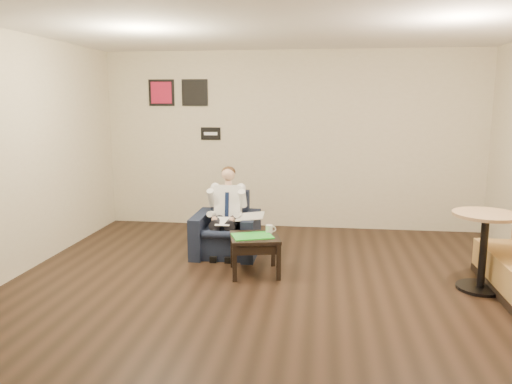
# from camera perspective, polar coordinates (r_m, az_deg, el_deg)

# --- Properties ---
(ground) EXTENTS (6.00, 6.00, 0.00)m
(ground) POSITION_cam_1_polar(r_m,az_deg,el_deg) (5.34, 1.75, -11.78)
(ground) COLOR black
(ground) RESTS_ON ground
(wall_back) EXTENTS (6.00, 0.02, 2.80)m
(wall_back) POSITION_cam_1_polar(r_m,az_deg,el_deg) (7.97, 4.04, 5.89)
(wall_back) COLOR beige
(wall_back) RESTS_ON ground
(wall_front) EXTENTS (6.00, 0.02, 2.80)m
(wall_front) POSITION_cam_1_polar(r_m,az_deg,el_deg) (2.08, -6.66, -6.75)
(wall_front) COLOR beige
(wall_front) RESTS_ON ground
(ceiling) EXTENTS (6.00, 6.00, 0.02)m
(ceiling) POSITION_cam_1_polar(r_m,az_deg,el_deg) (5.02, 1.93, 19.37)
(ceiling) COLOR white
(ceiling) RESTS_ON wall_back
(seating_sign) EXTENTS (0.32, 0.02, 0.20)m
(seating_sign) POSITION_cam_1_polar(r_m,az_deg,el_deg) (8.13, -5.20, 6.66)
(seating_sign) COLOR black
(seating_sign) RESTS_ON wall_back
(art_print_left) EXTENTS (0.42, 0.03, 0.42)m
(art_print_left) POSITION_cam_1_polar(r_m,az_deg,el_deg) (8.33, -10.75, 11.09)
(art_print_left) COLOR #AC1535
(art_print_left) RESTS_ON wall_back
(art_print_right) EXTENTS (0.42, 0.03, 0.42)m
(art_print_right) POSITION_cam_1_polar(r_m,az_deg,el_deg) (8.18, -7.01, 11.21)
(art_print_right) COLOR black
(art_print_right) RESTS_ON wall_back
(armchair) EXTENTS (0.84, 0.84, 0.81)m
(armchair) POSITION_cam_1_polar(r_m,az_deg,el_deg) (6.63, -3.45, -3.75)
(armchair) COLOR black
(armchair) RESTS_ON ground
(seated_man) EXTENTS (0.53, 0.79, 1.10)m
(seated_man) POSITION_cam_1_polar(r_m,az_deg,el_deg) (6.49, -3.64, -2.69)
(seated_man) COLOR white
(seated_man) RESTS_ON armchair
(lap_papers) EXTENTS (0.20, 0.28, 0.01)m
(lap_papers) POSITION_cam_1_polar(r_m,az_deg,el_deg) (6.42, -3.78, -3.36)
(lap_papers) COLOR white
(lap_papers) RESTS_ON seated_man
(newspaper) EXTENTS (0.37, 0.46, 0.01)m
(newspaper) POSITION_cam_1_polar(r_m,az_deg,el_deg) (6.45, -0.66, -2.78)
(newspaper) COLOR silver
(newspaper) RESTS_ON armchair
(side_table) EXTENTS (0.67, 0.67, 0.46)m
(side_table) POSITION_cam_1_polar(r_m,az_deg,el_deg) (5.92, -0.15, -7.18)
(side_table) COLOR black
(side_table) RESTS_ON ground
(green_folder) EXTENTS (0.54, 0.47, 0.01)m
(green_folder) POSITION_cam_1_polar(r_m,az_deg,el_deg) (5.84, -0.43, -5.04)
(green_folder) COLOR green
(green_folder) RESTS_ON side_table
(coffee_mug) EXTENTS (0.10, 0.10, 0.10)m
(coffee_mug) POSITION_cam_1_polar(r_m,az_deg,el_deg) (5.98, 1.51, -4.24)
(coffee_mug) COLOR white
(coffee_mug) RESTS_ON side_table
(smartphone) EXTENTS (0.15, 0.08, 0.01)m
(smartphone) POSITION_cam_1_polar(r_m,az_deg,el_deg) (6.02, 0.20, -4.58)
(smartphone) COLOR black
(smartphone) RESTS_ON side_table
(cafe_table) EXTENTS (0.91, 0.91, 0.85)m
(cafe_table) POSITION_cam_1_polar(r_m,az_deg,el_deg) (5.90, 24.52, -6.22)
(cafe_table) COLOR tan
(cafe_table) RESTS_ON ground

